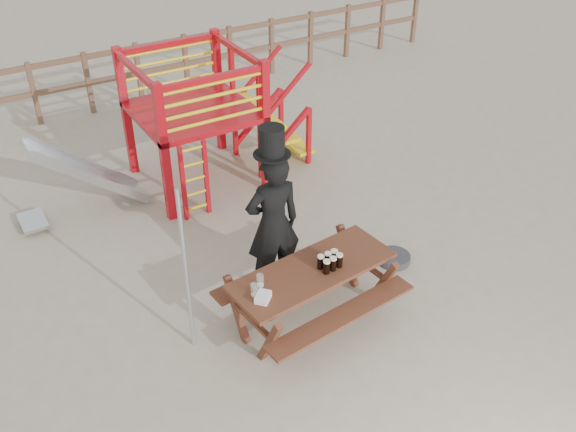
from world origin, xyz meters
name	(u,v)px	position (x,y,z in m)	size (l,w,h in m)	color
ground	(308,315)	(0.00, 0.00, 0.00)	(60.00, 60.00, 0.00)	tan
back_fence	(113,71)	(0.00, 7.00, 0.74)	(15.09, 0.09, 1.20)	brown
playground_fort	(190,120)	(0.12, 3.58, 1.07)	(4.71, 1.84, 2.10)	#B00B14
picnic_table	(312,288)	(-0.01, -0.07, 0.48)	(2.08, 1.54, 0.76)	brown
man_with_hat	(273,221)	(-0.08, 0.69, 1.00)	(0.73, 0.52, 2.23)	black
metal_pole	(186,274)	(-1.38, 0.26, 1.03)	(0.05, 0.05, 2.07)	#B2B2B7
parasol_base	(394,258)	(1.54, 0.30, 0.05)	(0.44, 0.44, 0.19)	#323337
paper_bag	(263,297)	(-0.74, -0.24, 0.80)	(0.18, 0.14, 0.08)	white
stout_pints	(330,261)	(0.18, -0.15, 0.84)	(0.28, 0.19, 0.17)	black
empty_glasses	(257,286)	(-0.72, -0.08, 0.83)	(0.21, 0.18, 0.15)	silver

